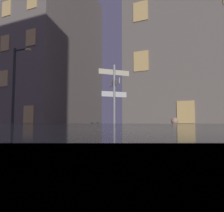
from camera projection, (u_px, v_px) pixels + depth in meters
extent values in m
cube|color=gray|center=(112.00, 151.00, 10.21)|extent=(40.00, 2.70, 0.14)
cylinder|color=gray|center=(114.00, 108.00, 9.61)|extent=(0.12, 0.12, 3.96)
cube|color=beige|center=(114.00, 72.00, 9.73)|extent=(1.08, 1.08, 0.24)
cube|color=white|center=(114.00, 83.00, 9.70)|extent=(0.90, 0.90, 0.24)
cube|color=white|center=(114.00, 94.00, 9.66)|extent=(0.88, 0.88, 0.24)
cylinder|color=#2D2D30|center=(13.00, 96.00, 12.65)|extent=(0.16, 0.16, 5.79)
cylinder|color=#2D2D30|center=(21.00, 50.00, 12.63)|extent=(1.08, 0.10, 0.10)
ellipsoid|color=#F9E099|center=(28.00, 50.00, 12.40)|extent=(0.44, 0.28, 0.20)
cube|color=#23282D|center=(38.00, 186.00, 0.79)|extent=(1.75, 1.58, 0.45)
torus|color=black|center=(154.00, 157.00, 6.65)|extent=(0.72, 0.08, 0.72)
torus|color=black|center=(191.00, 160.00, 6.22)|extent=(0.72, 0.08, 0.72)
cylinder|color=black|center=(172.00, 150.00, 6.45)|extent=(1.00, 0.07, 0.04)
cylinder|color=maroon|center=(175.00, 135.00, 6.45)|extent=(0.46, 0.33, 0.61)
sphere|color=tan|center=(175.00, 121.00, 6.48)|extent=(0.22, 0.22, 0.22)
cylinder|color=black|center=(173.00, 152.00, 6.35)|extent=(0.34, 0.13, 0.55)
cylinder|color=black|center=(174.00, 151.00, 6.51)|extent=(0.34, 0.13, 0.55)
cube|color=slate|center=(34.00, 65.00, 20.43)|extent=(10.42, 8.47, 13.89)
cube|color=#F2C672|center=(28.00, 114.00, 14.57)|extent=(0.90, 0.06, 1.20)
cube|color=#F2C672|center=(4.00, 78.00, 15.85)|extent=(0.90, 0.06, 1.20)
cube|color=#F2C672|center=(5.00, 43.00, 16.06)|extent=(0.90, 0.06, 1.20)
cube|color=#F2C672|center=(31.00, 37.00, 14.98)|extent=(0.90, 0.06, 1.20)
cube|color=#F2C672|center=(6.00, 9.00, 16.26)|extent=(0.90, 0.06, 1.20)
cube|color=#F2C672|center=(32.00, 1.00, 15.19)|extent=(0.90, 0.06, 1.20)
cube|color=#F2C672|center=(186.00, 112.00, 11.28)|extent=(0.90, 0.06, 1.20)
cube|color=#F2C672|center=(141.00, 61.00, 12.51)|extent=(0.90, 0.06, 1.20)
cube|color=#F2C672|center=(140.00, 11.00, 12.74)|extent=(0.90, 0.06, 1.20)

